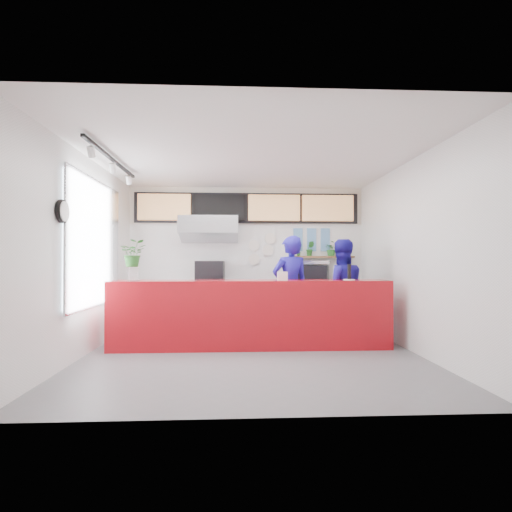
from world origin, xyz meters
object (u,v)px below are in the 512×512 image
(panini_oven, at_px, (210,273))
(pepper_mill, at_px, (349,272))
(service_counter, at_px, (251,314))
(staff_right, at_px, (341,290))
(staff_center, at_px, (290,289))
(espresso_machine, at_px, (312,275))

(panini_oven, xyz_separation_m, pepper_mill, (2.40, -1.81, 0.08))
(service_counter, relative_size, pepper_mill, 18.19)
(panini_oven, relative_size, pepper_mill, 2.31)
(staff_right, distance_m, pepper_mill, 0.62)
(service_counter, distance_m, pepper_mill, 1.76)
(staff_center, xyz_separation_m, staff_right, (0.91, 0.03, -0.03))
(service_counter, distance_m, panini_oven, 2.05)
(panini_oven, xyz_separation_m, espresso_machine, (2.13, 0.00, -0.05))
(staff_right, bearing_deg, service_counter, 17.65)
(service_counter, height_order, staff_right, staff_right)
(staff_center, height_order, staff_right, staff_center)
(pepper_mill, bearing_deg, espresso_machine, 98.42)
(staff_right, height_order, pepper_mill, staff_right)
(service_counter, distance_m, espresso_machine, 2.32)
(service_counter, distance_m, staff_center, 0.94)
(panini_oven, height_order, staff_center, staff_center)
(panini_oven, xyz_separation_m, staff_right, (2.40, -1.29, -0.26))
(service_counter, xyz_separation_m, panini_oven, (-0.78, 1.80, 0.61))
(staff_center, relative_size, staff_right, 1.03)
(panini_oven, relative_size, staff_right, 0.32)
(espresso_machine, height_order, staff_right, staff_right)
(espresso_machine, relative_size, staff_center, 0.35)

